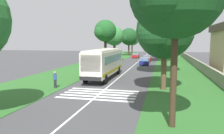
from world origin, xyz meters
TOP-DOWN VIEW (x-y plane):
  - ground at (0.00, 0.00)m, footprint 160.00×160.00m
  - grass_verge_left at (15.00, 8.20)m, footprint 120.00×8.00m
  - grass_verge_right at (15.00, -8.20)m, footprint 120.00×8.00m
  - centre_line at (15.00, 0.00)m, footprint 110.00×0.16m
  - coach_bus at (7.27, 1.80)m, footprint 11.16×2.62m
  - zebra_crossing at (-1.15, 0.00)m, footprint 4.05×6.80m
  - trailing_car_0 at (24.45, -1.99)m, footprint 4.30×1.78m
  - trailing_car_1 at (32.35, -1.97)m, footprint 4.30×1.78m
  - trailing_car_2 at (42.16, 1.97)m, footprint 4.30×1.78m
  - roadside_tree_left_1 at (32.25, 6.21)m, footprint 5.67×4.70m
  - roadside_tree_left_2 at (51.35, 5.49)m, footprint 6.66×5.66m
  - roadside_tree_left_3 at (22.94, 5.92)m, footprint 5.09×4.44m
  - roadside_tree_left_4 at (63.44, 6.20)m, footprint 7.24×5.94m
  - roadside_tree_right_0 at (42.72, -6.16)m, footprint 7.28×6.23m
  - roadside_tree_right_1 at (32.70, -5.76)m, footprint 9.03×7.32m
  - roadside_tree_right_2 at (13.47, -5.52)m, footprint 8.85×7.53m
  - roadside_tree_right_4 at (2.14, -5.55)m, footprint 6.63×5.53m
  - utility_pole at (17.77, -5.43)m, footprint 0.24×1.40m
  - roadside_wall at (20.00, -11.60)m, footprint 70.00×0.40m
  - pedestrian at (0.21, 5.08)m, footprint 0.34×0.34m

SIDE VIEW (x-z plane):
  - ground at x=0.00m, z-range 0.00..0.00m
  - zebra_crossing at x=-1.15m, z-range 0.00..0.01m
  - centre_line at x=15.00m, z-range 0.00..0.01m
  - grass_verge_left at x=15.00m, z-range 0.00..0.04m
  - grass_verge_right at x=15.00m, z-range 0.00..0.04m
  - trailing_car_0 at x=24.45m, z-range -0.05..1.38m
  - trailing_car_1 at x=32.35m, z-range -0.05..1.38m
  - trailing_car_2 at x=42.16m, z-range -0.05..1.38m
  - roadside_wall at x=20.00m, z-range 0.04..1.44m
  - pedestrian at x=0.21m, z-range 0.06..1.75m
  - coach_bus at x=7.27m, z-range 0.28..4.01m
  - utility_pole at x=17.77m, z-range 0.18..7.23m
  - roadside_tree_right_4 at x=2.14m, z-range 1.39..9.94m
  - roadside_tree_left_1 at x=32.25m, z-range 1.69..10.00m
  - roadside_tree_left_4 at x=63.44m, z-range 1.41..10.44m
  - roadside_tree_left_2 at x=51.35m, z-range 1.55..10.56m
  - roadside_tree_left_3 at x=22.94m, z-range 2.18..11.20m
  - roadside_tree_right_0 at x=42.72m, z-range 2.21..13.11m
  - roadside_tree_right_2 at x=13.47m, z-range 1.92..13.60m
  - roadside_tree_right_1 at x=32.70m, z-range 2.06..13.88m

